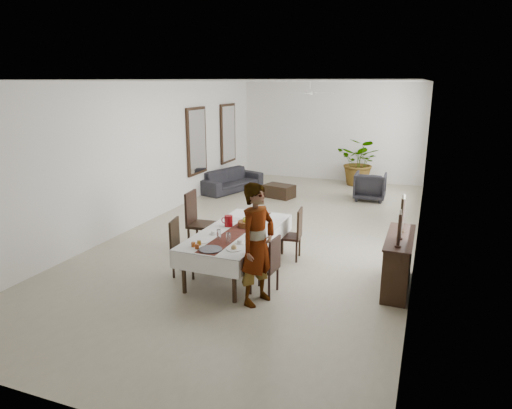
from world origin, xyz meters
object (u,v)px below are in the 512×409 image
(woman, at_px, (257,244))
(red_pitcher, at_px, (229,221))
(sideboard_body, at_px, (398,263))
(sofa, at_px, (231,180))
(dining_table_top, at_px, (238,232))

(woman, bearing_deg, red_pitcher, 60.00)
(sideboard_body, bearing_deg, sofa, 134.74)
(dining_table_top, xyz_separation_m, red_pitcher, (-0.24, 0.15, 0.13))
(dining_table_top, distance_m, sofa, 6.15)
(woman, bearing_deg, sofa, 46.32)
(red_pitcher, bearing_deg, woman, -49.29)
(woman, height_order, sofa, woman)
(sideboard_body, height_order, sofa, sideboard_body)
(sofa, bearing_deg, woman, -134.62)
(dining_table_top, relative_size, woman, 1.28)
(red_pitcher, bearing_deg, dining_table_top, -31.75)
(woman, bearing_deg, sideboard_body, -37.48)
(red_pitcher, xyz_separation_m, sofa, (-2.36, 5.40, -0.52))
(red_pitcher, relative_size, sideboard_body, 0.14)
(woman, distance_m, sideboard_body, 2.33)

